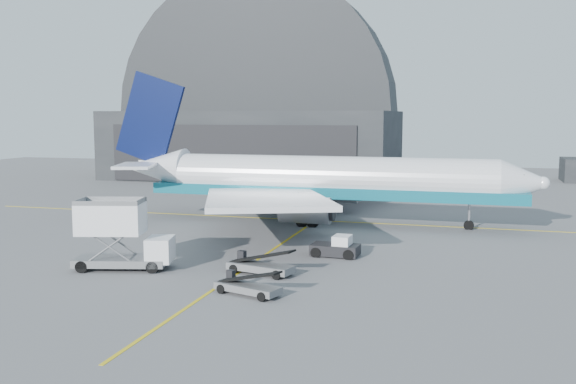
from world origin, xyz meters
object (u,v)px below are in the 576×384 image
(airliner, at_px, (314,180))
(catering_truck, at_px, (120,236))
(pushback_tug, at_px, (337,248))
(belt_loader_b, at_px, (247,286))
(belt_loader_a, at_px, (260,266))

(airliner, bearing_deg, catering_truck, -110.06)
(pushback_tug, relative_size, belt_loader_b, 0.82)
(belt_loader_a, bearing_deg, pushback_tug, 74.00)
(airliner, bearing_deg, pushback_tug, -69.90)
(belt_loader_a, relative_size, belt_loader_b, 1.12)
(pushback_tug, bearing_deg, belt_loader_b, -101.36)
(airliner, distance_m, pushback_tug, 16.92)
(airliner, xyz_separation_m, belt_loader_a, (1.57, -22.76, -3.97))
(belt_loader_b, bearing_deg, pushback_tug, 93.20)
(catering_truck, height_order, belt_loader_a, catering_truck)
(airliner, height_order, pushback_tug, airliner)
(catering_truck, bearing_deg, belt_loader_a, -6.59)
(pushback_tug, xyz_separation_m, belt_loader_a, (-4.09, -7.30, -0.05))
(airliner, distance_m, belt_loader_b, 28.44)
(airliner, height_order, belt_loader_b, airliner)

